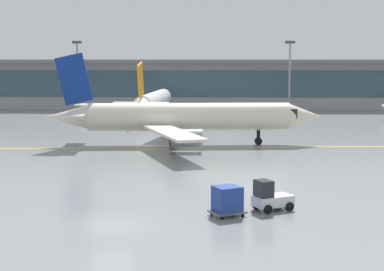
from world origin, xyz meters
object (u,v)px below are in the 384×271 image
object	(u,v)px
taxiing_regional_jet	(185,118)
apron_light_mast_1	(78,72)
apron_light_mast_2	(290,73)
gate_airplane_1	(154,101)
baggage_tug	(270,197)
cargo_dolly_lead	(227,200)

from	to	relation	value
taxiing_regional_jet	apron_light_mast_1	xyz separation A→B (m)	(-22.15, 46.90, 4.02)
apron_light_mast_2	apron_light_mast_1	bearing A→B (deg)	175.04
apron_light_mast_1	apron_light_mast_2	size ratio (longest dim) A/B	1.01
gate_airplane_1	baggage_tug	size ratio (longest dim) A/B	9.63
taxiing_regional_jet	apron_light_mast_2	world-z (taller)	apron_light_mast_2
gate_airplane_1	apron_light_mast_2	world-z (taller)	apron_light_mast_2
cargo_dolly_lead	taxiing_regional_jet	bearing A→B (deg)	69.23
gate_airplane_1	apron_light_mast_1	distance (m)	22.43
gate_airplane_1	apron_light_mast_2	bearing A→B (deg)	-58.61
taxiing_regional_jet	baggage_tug	distance (m)	31.79
baggage_tug	apron_light_mast_1	distance (m)	83.32
gate_airplane_1	apron_light_mast_2	size ratio (longest dim) A/B	2.19
cargo_dolly_lead	apron_light_mast_1	bearing A→B (deg)	80.55
cargo_dolly_lead	apron_light_mast_1	distance (m)	83.78
taxiing_regional_jet	baggage_tug	bearing A→B (deg)	-81.25
taxiing_regional_jet	apron_light_mast_2	size ratio (longest dim) A/B	2.48
apron_light_mast_1	apron_light_mast_2	xyz separation A→B (m)	(39.54, -3.43, -0.05)
baggage_tug	apron_light_mast_2	bearing A→B (deg)	54.30
taxiing_regional_jet	cargo_dolly_lead	xyz separation A→B (m)	(3.90, -32.49, -2.14)
taxiing_regional_jet	baggage_tug	world-z (taller)	taxiing_regional_jet
baggage_tug	taxiing_regional_jet	bearing A→B (deg)	74.78
gate_airplane_1	apron_light_mast_2	distance (m)	26.98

